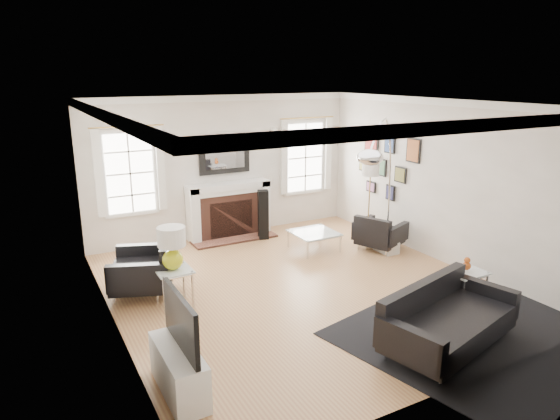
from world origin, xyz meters
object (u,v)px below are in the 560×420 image
sofa (445,320)px  armchair_left (146,270)px  armchair_right (379,234)px  coffee_table (314,234)px  fireplace (229,211)px  arc_floor_lamp (380,189)px  gourd_lamp (172,245)px

sofa → armchair_left: armchair_left is taller
armchair_left → armchair_right: size_ratio=1.19×
sofa → coffee_table: (0.43, 3.64, -0.02)m
fireplace → armchair_left: size_ratio=1.38×
armchair_left → arc_floor_lamp: bearing=-15.0°
gourd_lamp → arc_floor_lamp: 3.38m
fireplace → gourd_lamp: 3.14m
coffee_table → armchair_left: bearing=-172.3°
armchair_right → sofa: bearing=-116.0°
fireplace → arc_floor_lamp: 3.33m
armchair_right → gourd_lamp: gourd_lamp is taller
sofa → armchair_left: size_ratio=1.66×
sofa → arc_floor_lamp: arc_floor_lamp is taller
armchair_left → arc_floor_lamp: (3.57, -0.96, 1.05)m
sofa → armchair_right: 3.43m
gourd_lamp → armchair_left: bearing=113.6°
coffee_table → arc_floor_lamp: (0.35, -1.39, 1.10)m
sofa → arc_floor_lamp: size_ratio=0.78×
fireplace → gourd_lamp: size_ratio=2.73×
fireplace → armchair_right: 2.97m
armchair_right → gourd_lamp: size_ratio=1.66×
armchair_left → arc_floor_lamp: 3.84m
sofa → armchair_right: sofa is taller
sofa → gourd_lamp: bearing=133.9°
armchair_right → gourd_lamp: bearing=-173.7°
fireplace → armchair_right: size_ratio=1.64×
sofa → arc_floor_lamp: bearing=70.7°
fireplace → gourd_lamp: bearing=-127.3°
fireplace → arc_floor_lamp: arc_floor_lamp is taller
coffee_table → gourd_lamp: size_ratio=1.26×
armchair_left → arc_floor_lamp: arc_floor_lamp is taller
sofa → armchair_right: bearing=64.0°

